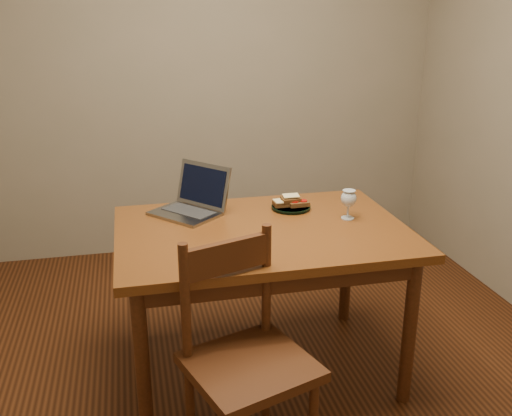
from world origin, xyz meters
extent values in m
cube|color=black|center=(0.00, 0.00, -0.01)|extent=(3.20, 3.20, 0.02)
cube|color=gray|center=(0.00, 1.61, 1.30)|extent=(3.20, 0.02, 2.60)
cube|color=gray|center=(0.00, -1.61, 1.30)|extent=(3.20, 0.02, 2.60)
cube|color=#4E2A0D|center=(-0.01, -0.01, 0.72)|extent=(1.30, 0.90, 0.04)
cylinder|color=#341B0A|center=(-0.58, -0.38, 0.35)|extent=(0.06, 0.06, 0.70)
cylinder|color=#341B0A|center=(0.56, -0.38, 0.35)|extent=(0.06, 0.06, 0.70)
cylinder|color=#341B0A|center=(-0.58, 0.36, 0.35)|extent=(0.06, 0.06, 0.70)
cylinder|color=#341B0A|center=(0.56, 0.36, 0.35)|extent=(0.06, 0.06, 0.70)
cube|color=#341B0A|center=(-0.19, -0.61, 0.44)|extent=(0.54, 0.52, 0.04)
cube|color=#341B0A|center=(-0.25, -0.45, 0.81)|extent=(0.34, 0.14, 0.12)
cylinder|color=black|center=(0.19, 0.21, 0.75)|extent=(0.19, 0.19, 0.02)
cube|color=slate|center=(-0.33, 0.24, 0.75)|extent=(0.36, 0.37, 0.01)
cube|color=slate|center=(-0.23, 0.33, 0.86)|extent=(0.25, 0.28, 0.21)
cube|color=black|center=(-0.23, 0.33, 0.86)|extent=(0.21, 0.24, 0.17)
camera|label=1|loc=(-0.57, -2.34, 1.68)|focal=40.00mm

